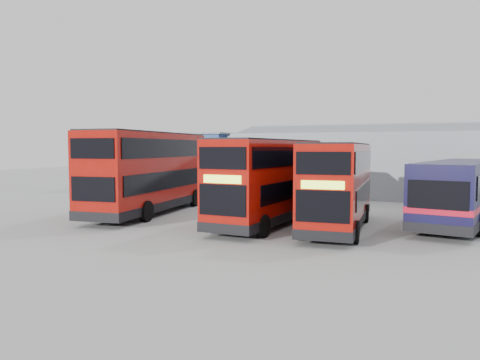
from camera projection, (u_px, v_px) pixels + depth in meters
ground_plane at (252, 229)px, 22.31m from camera, size 120.00×120.00×0.00m
office_block at (178, 161)px, 43.95m from camera, size 12.30×8.32×5.12m
maintenance_shed at (430, 163)px, 37.78m from camera, size 30.50×12.00×5.89m
double_decker_left at (149, 173)px, 27.36m from camera, size 3.65×11.46×4.77m
double_decker_centre at (270, 182)px, 23.65m from camera, size 3.26×10.29×4.28m
double_decker_right at (339, 186)px, 22.23m from camera, size 2.77×9.75×4.08m
single_decker_blue at (460, 193)px, 23.75m from camera, size 5.08×12.06×3.19m
panel_van at (138, 178)px, 39.88m from camera, size 3.54×5.53×2.26m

